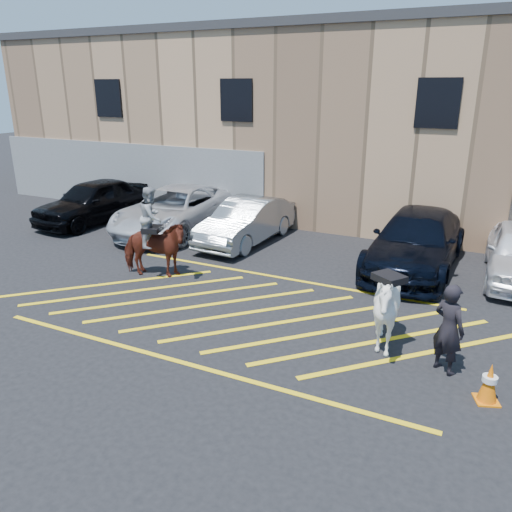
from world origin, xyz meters
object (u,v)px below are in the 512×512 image
at_px(handler, 449,329).
at_px(traffic_cone, 489,383).
at_px(car_white_pickup, 176,210).
at_px(mounted_bay, 153,241).
at_px(car_silver_sedan, 246,221).
at_px(car_black_suv, 94,201).
at_px(car_blue_suv, 416,241).
at_px(saddled_white, 386,310).

relative_size(handler, traffic_cone, 2.42).
bearing_deg(traffic_cone, handler, 138.10).
relative_size(car_white_pickup, mounted_bay, 2.26).
height_order(car_silver_sedan, handler, handler).
height_order(car_black_suv, car_blue_suv, car_black_suv).
height_order(handler, mounted_bay, mounted_bay).
distance_m(car_blue_suv, traffic_cone, 6.68).
bearing_deg(car_black_suv, car_silver_sedan, 6.97).
distance_m(car_black_suv, saddled_white, 13.43).
xyz_separation_m(car_silver_sedan, car_blue_suv, (5.61, -0.06, 0.08)).
bearing_deg(car_blue_suv, car_white_pickup, -179.31).
bearing_deg(car_black_suv, handler, -16.57).
bearing_deg(car_silver_sedan, mounted_bay, -98.34).
relative_size(handler, saddled_white, 0.83).
bearing_deg(car_blue_suv, traffic_cone, -68.77).
relative_size(car_white_pickup, saddled_white, 2.74).
bearing_deg(traffic_cone, saddled_white, 152.73).
relative_size(handler, mounted_bay, 0.69).
xyz_separation_m(car_black_suv, saddled_white, (12.43, -5.10, 0.05)).
height_order(car_silver_sedan, mounted_bay, mounted_bay).
bearing_deg(traffic_cone, mounted_bay, 165.01).
relative_size(car_blue_suv, traffic_cone, 7.72).
distance_m(handler, traffic_cone, 1.17).
bearing_deg(handler, mounted_bay, 21.51).
distance_m(car_white_pickup, handler, 11.53).
distance_m(car_silver_sedan, car_blue_suv, 5.61).
relative_size(mounted_bay, traffic_cone, 3.51).
bearing_deg(saddled_white, car_blue_suv, 92.52).
distance_m(car_blue_suv, mounted_bay, 7.58).
bearing_deg(car_white_pickup, car_silver_sedan, -4.65).
relative_size(car_silver_sedan, handler, 2.55).
xyz_separation_m(car_white_pickup, handler, (10.01, -5.73, 0.08)).
xyz_separation_m(car_black_suv, car_white_pickup, (3.63, 0.31, -0.03)).
xyz_separation_m(car_black_suv, mounted_bay, (5.73, -3.80, 0.20)).
bearing_deg(handler, car_blue_suv, -42.38).
distance_m(handler, mounted_bay, 8.08).
xyz_separation_m(car_blue_suv, traffic_cone, (2.23, -6.28, -0.45)).
bearing_deg(car_white_pickup, car_blue_suv, -3.82).
distance_m(car_black_suv, handler, 14.68).
xyz_separation_m(saddled_white, traffic_cone, (2.00, -1.03, -0.52)).
distance_m(car_white_pickup, saddled_white, 10.32).
xyz_separation_m(handler, saddled_white, (-1.21, 0.33, 0.00)).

